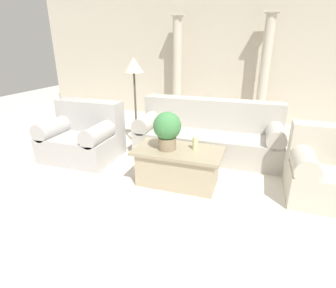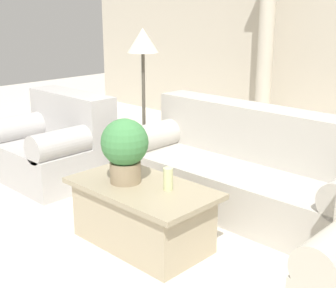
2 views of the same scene
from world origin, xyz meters
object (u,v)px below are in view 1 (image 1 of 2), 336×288
object	(u,v)px
floor_lamp	(134,72)
armchair	(328,170)
loveseat	(84,135)
coffee_table	(178,166)
potted_plant	(167,129)
sofa_long	(208,133)

from	to	relation	value
floor_lamp	armchair	world-z (taller)	floor_lamp
floor_lamp	loveseat	bearing A→B (deg)	-131.80
coffee_table	floor_lamp	xyz separation A→B (m)	(-1.12, 1.08, 1.10)
coffee_table	armchair	distance (m)	1.83
loveseat	floor_lamp	xyz separation A→B (m)	(0.63, 0.70, 0.97)
loveseat	potted_plant	size ratio (longest dim) A/B	2.29
loveseat	floor_lamp	bearing A→B (deg)	48.20
coffee_table	floor_lamp	bearing A→B (deg)	136.02
floor_lamp	armchair	xyz separation A→B (m)	(2.93, -0.84, -0.98)
potted_plant	floor_lamp	xyz separation A→B (m)	(-0.97, 1.11, 0.58)
armchair	sofa_long	bearing A→B (deg)	150.42
coffee_table	potted_plant	bearing A→B (deg)	-166.63
loveseat	potted_plant	xyz separation A→B (m)	(1.60, -0.41, 0.39)
sofa_long	floor_lamp	world-z (taller)	floor_lamp
loveseat	coffee_table	distance (m)	1.79
sofa_long	armchair	distance (m)	1.87
sofa_long	potted_plant	bearing A→B (deg)	-105.32
sofa_long	floor_lamp	size ratio (longest dim) A/B	1.50
sofa_long	potted_plant	size ratio (longest dim) A/B	4.75
loveseat	coffee_table	xyz separation A→B (m)	(1.75, -0.38, -0.12)
sofa_long	loveseat	xyz separation A→B (m)	(-1.93, -0.79, 0.02)
loveseat	floor_lamp	distance (m)	1.36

